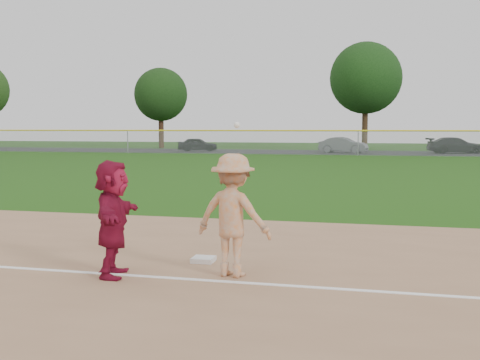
% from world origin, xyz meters
% --- Properties ---
extents(ground, '(160.00, 160.00, 0.00)m').
position_xyz_m(ground, '(0.00, 0.00, 0.00)').
color(ground, '#1D490E').
rests_on(ground, ground).
extents(foul_line, '(60.00, 0.10, 0.01)m').
position_xyz_m(foul_line, '(0.00, -0.80, 0.03)').
color(foul_line, white).
rests_on(foul_line, infield_dirt).
extents(parking_asphalt, '(120.00, 10.00, 0.01)m').
position_xyz_m(parking_asphalt, '(0.00, 46.00, 0.01)').
color(parking_asphalt, black).
rests_on(parking_asphalt, ground).
extents(first_base, '(0.37, 0.37, 0.08)m').
position_xyz_m(first_base, '(-0.34, 0.36, 0.06)').
color(first_base, silver).
rests_on(first_base, infield_dirt).
extents(base_runner, '(0.90, 1.70, 1.75)m').
position_xyz_m(base_runner, '(-1.36, -0.88, 0.90)').
color(base_runner, maroon).
rests_on(base_runner, infield_dirt).
extents(car_left, '(3.96, 2.17, 1.28)m').
position_xyz_m(car_left, '(-15.34, 45.57, 0.65)').
color(car_left, black).
rests_on(car_left, parking_asphalt).
extents(car_mid, '(4.41, 2.15, 1.39)m').
position_xyz_m(car_mid, '(-1.55, 44.79, 0.71)').
color(car_mid, '#5B5D63').
rests_on(car_mid, parking_asphalt).
extents(car_right, '(5.14, 3.05, 1.40)m').
position_xyz_m(car_right, '(7.97, 46.09, 0.71)').
color(car_right, black).
rests_on(car_right, parking_asphalt).
extents(first_base_play, '(1.29, 0.89, 2.32)m').
position_xyz_m(first_base_play, '(0.38, -0.41, 0.94)').
color(first_base_play, '#AEAEB1').
rests_on(first_base_play, infield_dirt).
extents(outfield_fence, '(110.00, 0.12, 110.00)m').
position_xyz_m(outfield_fence, '(0.00, 40.00, 1.96)').
color(outfield_fence, '#999EA0').
rests_on(outfield_fence, ground).
extents(tree_1, '(5.80, 5.80, 8.75)m').
position_xyz_m(tree_1, '(-22.00, 53.00, 5.83)').
color(tree_1, '#341D13').
rests_on(tree_1, ground).
extents(tree_2, '(7.00, 7.00, 10.58)m').
position_xyz_m(tree_2, '(0.00, 51.50, 7.06)').
color(tree_2, '#332212').
rests_on(tree_2, ground).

